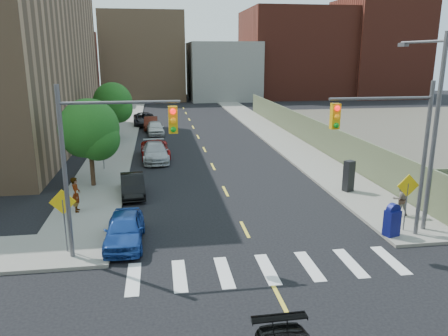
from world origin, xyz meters
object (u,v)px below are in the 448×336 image
object	(u,v)px
mailbox	(392,220)
pedestrian_east	(400,199)
parked_car_maroon	(151,123)
parked_car_grey	(144,119)
parked_car_blue	(124,229)
parked_car_black	(133,185)
parked_car_silver	(155,152)
payphone	(349,176)
pedestrian_west	(76,194)
parked_car_white	(155,128)
parked_car_red	(155,149)

from	to	relation	value
mailbox	pedestrian_east	bearing A→B (deg)	36.94
parked_car_maroon	parked_car_grey	world-z (taller)	parked_car_grey
mailbox	pedestrian_east	distance (m)	2.93
parked_car_blue	parked_car_black	world-z (taller)	parked_car_blue
mailbox	parked_car_black	bearing A→B (deg)	129.18
parked_car_maroon	mailbox	world-z (taller)	mailbox
parked_car_silver	payphone	size ratio (longest dim) A/B	2.61
parked_car_silver	pedestrian_west	xyz separation A→B (m)	(-4.00, -11.09, 0.36)
parked_car_black	parked_car_silver	bearing A→B (deg)	76.10
parked_car_blue	parked_car_grey	distance (m)	33.03
parked_car_silver	pedestrian_east	bearing A→B (deg)	-51.98
payphone	parked_car_maroon	bearing A→B (deg)	93.44
parked_car_silver	parked_car_white	distance (m)	11.32
parked_car_white	parked_car_silver	bearing A→B (deg)	-93.18
parked_car_black	parked_car_red	size ratio (longest dim) A/B	0.81
parked_car_grey	parked_car_white	bearing A→B (deg)	-82.34
parked_car_maroon	parked_car_grey	bearing A→B (deg)	104.64
parked_car_maroon	parked_car_blue	bearing A→B (deg)	-91.70
parked_car_grey	mailbox	xyz separation A→B (m)	(11.80, -34.23, 0.17)
payphone	pedestrian_west	xyz separation A→B (m)	(-15.34, -1.17, -0.01)
parked_car_blue	mailbox	bearing A→B (deg)	-5.13
parked_car_black	payphone	size ratio (longest dim) A/B	2.06
parked_car_white	parked_car_maroon	size ratio (longest dim) A/B	1.00
parked_car_maroon	payphone	distance (m)	27.31
parked_car_maroon	parked_car_grey	xyz separation A→B (m)	(-0.82, 3.12, 0.02)
parked_car_red	pedestrian_east	xyz separation A→B (m)	(12.24, -15.32, 0.35)
pedestrian_west	parked_car_maroon	bearing A→B (deg)	-13.39
mailbox	payphone	bearing A→B (deg)	65.98
parked_car_white	parked_car_black	bearing A→B (deg)	-96.95
parked_car_red	pedestrian_west	distance (m)	12.97
parked_car_silver	payphone	xyz separation A→B (m)	(11.34, -9.93, 0.37)
parked_car_white	parked_car_maroon	distance (m)	3.40
parked_car_red	parked_car_silver	xyz separation A→B (m)	(0.00, -1.24, 0.05)
parked_car_white	parked_car_grey	bearing A→B (deg)	98.17
parked_car_maroon	parked_car_white	bearing A→B (deg)	-82.03
parked_car_white	payphone	world-z (taller)	payphone
parked_car_grey	payphone	distance (m)	30.48
parked_car_white	mailbox	bearing A→B (deg)	-72.45
parked_car_grey	parked_car_red	bearing A→B (deg)	-89.20
parked_car_blue	parked_car_red	size ratio (longest dim) A/B	0.86
parked_car_black	mailbox	size ratio (longest dim) A/B	2.50
parked_car_silver	parked_car_grey	xyz separation A→B (m)	(-1.30, 17.80, 0.01)
parked_car_white	pedestrian_east	xyz separation A→B (m)	(12.24, -25.40, 0.29)
parked_car_red	parked_car_grey	world-z (taller)	parked_car_grey
parked_car_blue	mailbox	size ratio (longest dim) A/B	2.66
parked_car_silver	parked_car_maroon	distance (m)	14.69
mailbox	pedestrian_west	bearing A→B (deg)	143.16
parked_car_maroon	parked_car_grey	size ratio (longest dim) A/B	0.82
parked_car_black	parked_car_silver	xyz separation A→B (m)	(1.30, 8.41, 0.08)
parked_car_black	parked_car_white	xyz separation A→B (m)	(1.30, 19.73, 0.09)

